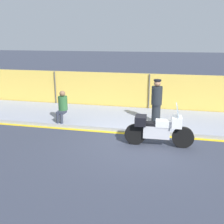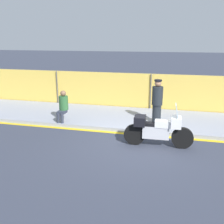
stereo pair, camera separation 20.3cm
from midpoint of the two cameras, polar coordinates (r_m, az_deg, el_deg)
name	(u,v)px [view 2 (the right image)]	position (r m, az deg, el deg)	size (l,w,h in m)	color
ground_plane	(137,144)	(8.95, 6.06, -7.04)	(120.00, 120.00, 0.00)	#333847
sidewalk	(146,119)	(11.39, 7.91, -1.63)	(36.04, 3.24, 0.15)	#8E93A3
curb_paint_stripe	(140,135)	(9.80, 6.81, -4.96)	(36.04, 0.18, 0.01)	gold
storefront_fence	(151,93)	(12.83, 8.87, 4.18)	(34.23, 0.17, 1.82)	gold
motorcycle	(158,129)	(8.71, 10.58, -3.73)	(2.26, 0.54, 1.46)	black
officer_standing	(157,101)	(10.63, 10.35, 2.36)	(0.43, 0.43, 1.74)	#1E2328
person_seated_on_curb	(63,104)	(10.90, -10.09, 1.65)	(0.37, 0.65, 1.26)	#2D3342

